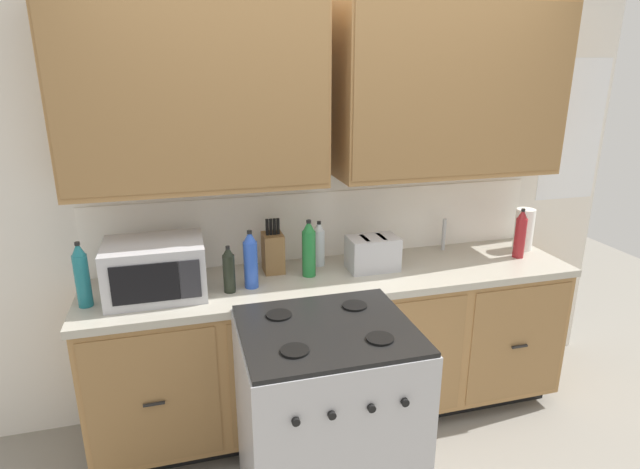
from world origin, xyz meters
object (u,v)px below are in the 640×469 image
(paper_towel_roll, at_px, (524,229))
(bottle_clear, at_px, (319,244))
(bottle_blue, at_px, (251,260))
(microwave, at_px, (155,269))
(bottle_teal, at_px, (82,275))
(stove_range, at_px, (327,419))
(knife_block, at_px, (273,252))
(toaster, at_px, (373,253))
(bottle_dark, at_px, (229,270))
(bottle_green, at_px, (309,249))
(bottle_red, at_px, (520,234))

(paper_towel_roll, relative_size, bottle_clear, 0.98)
(paper_towel_roll, relative_size, bottle_blue, 0.84)
(microwave, relative_size, bottle_teal, 1.48)
(microwave, bearing_deg, bottle_blue, -3.55)
(bottle_blue, bearing_deg, stove_range, -67.34)
(knife_block, bearing_deg, toaster, -11.92)
(stove_range, distance_m, bottle_clear, 0.99)
(bottle_dark, relative_size, bottle_blue, 0.80)
(stove_range, bearing_deg, microwave, 139.51)
(knife_block, xyz_separation_m, bottle_blue, (-0.15, -0.19, 0.04))
(stove_range, relative_size, bottle_blue, 3.07)
(bottle_dark, xyz_separation_m, bottle_blue, (0.12, 0.03, 0.03))
(microwave, xyz_separation_m, bottle_dark, (0.36, -0.06, -0.02))
(paper_towel_roll, height_order, bottle_dark, paper_towel_roll)
(stove_range, xyz_separation_m, bottle_dark, (-0.36, 0.55, 0.56))
(bottle_clear, xyz_separation_m, bottle_teal, (-1.23, -0.22, 0.03))
(bottle_dark, bearing_deg, paper_towel_roll, 5.20)
(stove_range, relative_size, bottle_teal, 2.93)
(stove_range, bearing_deg, paper_towel_roll, 25.79)
(microwave, xyz_separation_m, bottle_green, (0.80, 0.04, 0.02))
(microwave, distance_m, bottle_green, 0.80)
(bottle_clear, relative_size, bottle_red, 0.88)
(bottle_dark, relative_size, bottle_green, 0.78)
(stove_range, distance_m, bottle_teal, 1.33)
(bottle_clear, relative_size, bottle_teal, 0.81)
(bottle_red, bearing_deg, knife_block, 173.45)
(paper_towel_roll, distance_m, bottle_clear, 1.31)
(microwave, distance_m, bottle_dark, 0.36)
(paper_towel_roll, bearing_deg, bottle_teal, -176.61)
(bottle_blue, distance_m, bottle_teal, 0.80)
(bottle_clear, bearing_deg, stove_range, -102.82)
(microwave, distance_m, bottle_blue, 0.47)
(bottle_teal, bearing_deg, toaster, 3.15)
(bottle_dark, xyz_separation_m, bottle_green, (0.44, 0.10, 0.03))
(bottle_blue, bearing_deg, bottle_teal, -179.15)
(bottle_dark, relative_size, bottle_teal, 0.76)
(toaster, xyz_separation_m, bottle_teal, (-1.50, -0.08, 0.06))
(paper_towel_roll, height_order, bottle_clear, bottle_clear)
(bottle_blue, relative_size, bottle_teal, 0.95)
(toaster, relative_size, paper_towel_roll, 1.08)
(bottle_green, bearing_deg, toaster, -0.23)
(toaster, distance_m, bottle_red, 0.92)
(knife_block, xyz_separation_m, bottle_teal, (-0.95, -0.20, 0.04))
(bottle_blue, bearing_deg, bottle_clear, 26.47)
(toaster, bearing_deg, bottle_blue, -174.22)
(bottle_red, bearing_deg, microwave, 179.70)
(microwave, distance_m, knife_block, 0.64)
(bottle_dark, height_order, bottle_clear, bottle_clear)
(toaster, bearing_deg, paper_towel_roll, 3.72)
(paper_towel_roll, distance_m, bottle_green, 1.40)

